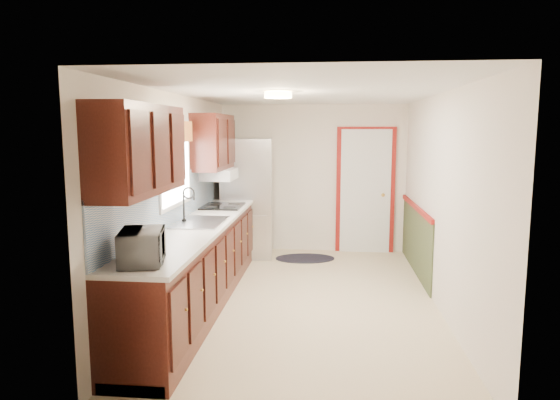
# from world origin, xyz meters

# --- Properties ---
(room_shell) EXTENTS (3.20, 5.20, 2.52)m
(room_shell) POSITION_xyz_m (0.00, 0.00, 1.20)
(room_shell) COLOR beige
(room_shell) RESTS_ON ground
(kitchen_run) EXTENTS (0.63, 4.00, 2.20)m
(kitchen_run) POSITION_xyz_m (-1.24, -0.29, 0.81)
(kitchen_run) COLOR #37120C
(kitchen_run) RESTS_ON ground
(back_wall_trim) EXTENTS (1.12, 2.30, 2.08)m
(back_wall_trim) POSITION_xyz_m (0.99, 2.21, 0.89)
(back_wall_trim) COLOR maroon
(back_wall_trim) RESTS_ON ground
(ceiling_fixture) EXTENTS (0.30, 0.30, 0.06)m
(ceiling_fixture) POSITION_xyz_m (-0.30, -0.20, 2.36)
(ceiling_fixture) COLOR #FFD88C
(ceiling_fixture) RESTS_ON room_shell
(microwave) EXTENTS (0.38, 0.53, 0.33)m
(microwave) POSITION_xyz_m (-1.20, -1.95, 1.10)
(microwave) COLOR white
(microwave) RESTS_ON kitchen_run
(refrigerator) EXTENTS (0.84, 0.81, 1.86)m
(refrigerator) POSITION_xyz_m (-1.02, 2.05, 0.93)
(refrigerator) COLOR #B7B7BC
(refrigerator) RESTS_ON ground
(rug) EXTENTS (0.99, 0.71, 0.01)m
(rug) POSITION_xyz_m (-0.09, 1.90, 0.01)
(rug) COLOR black
(rug) RESTS_ON ground
(cooktop) EXTENTS (0.53, 0.64, 0.02)m
(cooktop) POSITION_xyz_m (-1.19, 0.99, 0.95)
(cooktop) COLOR black
(cooktop) RESTS_ON kitchen_run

